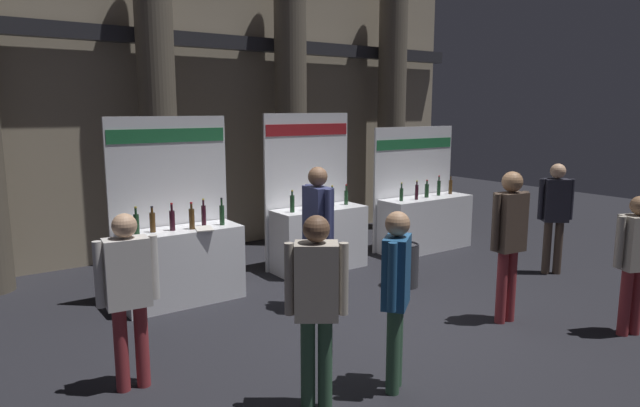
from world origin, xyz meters
TOP-DOWN VIEW (x-y plane):
  - ground_plane at (0.00, 0.00)m, footprint 24.00×24.00m
  - hall_colonnade at (0.00, 4.38)m, footprint 11.04×1.11m
  - exhibitor_booth_0 at (-1.69, 1.97)m, footprint 1.63×0.72m
  - exhibitor_booth_1 at (0.66, 2.19)m, footprint 1.58×0.66m
  - exhibitor_booth_2 at (2.97, 2.11)m, footprint 1.90×0.66m
  - trash_bin at (1.19, 0.71)m, footprint 0.38×0.38m
  - visitor_1 at (-0.98, -1.42)m, footprint 0.44×0.39m
  - visitor_2 at (-0.39, 0.66)m, footprint 0.26×0.58m
  - visitor_3 at (-2.94, -0.03)m, footprint 0.55×0.25m
  - visitor_4 at (3.50, -0.13)m, footprint 0.43×0.40m
  - visitor_5 at (2.06, -2.02)m, footprint 0.48×0.37m
  - visitor_6 at (-1.75, -1.28)m, footprint 0.45×0.41m
  - visitor_7 at (1.23, -0.97)m, footprint 0.53×0.26m

SIDE VIEW (x-z plane):
  - ground_plane at x=0.00m, z-range 0.00..0.00m
  - trash_bin at x=1.19m, z-range 0.00..0.64m
  - exhibitor_booth_2 at x=2.97m, z-range -0.53..1.69m
  - exhibitor_booth_0 at x=-1.69m, z-range -0.61..1.83m
  - exhibitor_booth_1 at x=0.66m, z-range -0.62..1.85m
  - visitor_5 at x=2.06m, z-range 0.15..1.74m
  - visitor_3 at x=-2.94m, z-range 0.15..1.79m
  - visitor_1 at x=-0.98m, z-range 0.15..1.81m
  - visitor_6 at x=-1.75m, z-range 0.16..1.85m
  - visitor_4 at x=3.50m, z-range 0.16..1.89m
  - visitor_7 at x=1.23m, z-range 0.18..2.01m
  - visitor_2 at x=-0.39m, z-range 0.19..2.03m
  - hall_colonnade at x=0.00m, z-range -0.16..6.56m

